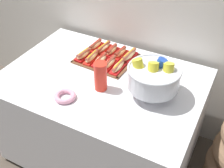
{
  "coord_description": "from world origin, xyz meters",
  "views": [
    {
      "loc": [
        0.78,
        -1.34,
        1.95
      ],
      "look_at": [
        0.09,
        -0.03,
        0.77
      ],
      "focal_mm": 45.12,
      "sensor_mm": 36.0,
      "label": 1
    }
  ],
  "objects": [
    {
      "name": "hot_dog_5",
      "position": [
        -0.23,
        0.32,
        0.8
      ],
      "size": [
        0.07,
        0.17,
        0.06
      ],
      "color": "red",
      "rests_on": "serving_tray"
    },
    {
      "name": "hot_dog_9",
      "position": [
        0.07,
        0.3,
        0.8
      ],
      "size": [
        0.08,
        0.19,
        0.06
      ],
      "color": "red",
      "rests_on": "serving_tray"
    },
    {
      "name": "hot_dog_7",
      "position": [
        -0.08,
        0.31,
        0.8
      ],
      "size": [
        0.06,
        0.15,
        0.06
      ],
      "color": "#B21414",
      "rests_on": "serving_tray"
    },
    {
      "name": "hot_dog_4",
      "position": [
        0.06,
        0.14,
        0.8
      ],
      "size": [
        0.06,
        0.17,
        0.06
      ],
      "color": "red",
      "rests_on": "serving_tray"
    },
    {
      "name": "cup_stack",
      "position": [
        0.05,
        -0.1,
        0.87
      ],
      "size": [
        0.08,
        0.08,
        0.2
      ],
      "color": "red",
      "rests_on": "buffet_table"
    },
    {
      "name": "buffet_table",
      "position": [
        0.0,
        0.0,
        0.4
      ],
      "size": [
        1.38,
        0.96,
        0.77
      ],
      "color": "silver",
      "rests_on": "ground_plane"
    },
    {
      "name": "hot_dog_8",
      "position": [
        -0.01,
        0.31,
        0.8
      ],
      "size": [
        0.07,
        0.16,
        0.06
      ],
      "color": "red",
      "rests_on": "serving_tray"
    },
    {
      "name": "hot_dog_6",
      "position": [
        -0.16,
        0.31,
        0.8
      ],
      "size": [
        0.07,
        0.19,
        0.06
      ],
      "color": "red",
      "rests_on": "serving_tray"
    },
    {
      "name": "hot_dog_3",
      "position": [
        -0.02,
        0.14,
        0.8
      ],
      "size": [
        0.07,
        0.18,
        0.06
      ],
      "color": "red",
      "rests_on": "serving_tray"
    },
    {
      "name": "hot_dog_2",
      "position": [
        -0.09,
        0.14,
        0.8
      ],
      "size": [
        0.07,
        0.16,
        0.06
      ],
      "color": "red",
      "rests_on": "serving_tray"
    },
    {
      "name": "donut",
      "position": [
        -0.1,
        -0.29,
        0.79
      ],
      "size": [
        0.14,
        0.14,
        0.03
      ],
      "color": "pink",
      "rests_on": "buffet_table"
    },
    {
      "name": "serving_tray",
      "position": [
        -0.09,
        0.23,
        0.77
      ],
      "size": [
        0.42,
        0.38,
        0.01
      ],
      "color": "brown",
      "rests_on": "buffet_table"
    },
    {
      "name": "hot_dog_1",
      "position": [
        -0.17,
        0.15,
        0.81
      ],
      "size": [
        0.06,
        0.17,
        0.06
      ],
      "color": "red",
      "rests_on": "serving_tray"
    },
    {
      "name": "hot_dog_0",
      "position": [
        -0.24,
        0.15,
        0.81
      ],
      "size": [
        0.08,
        0.16,
        0.06
      ],
      "color": "#B21414",
      "rests_on": "serving_tray"
    },
    {
      "name": "ground_plane",
      "position": [
        0.0,
        0.0,
        0.0
      ],
      "size": [
        10.0,
        10.0,
        0.0
      ],
      "primitive_type": "plane",
      "color": "#4C4238"
    },
    {
      "name": "punch_bowl",
      "position": [
        0.37,
        0.01,
        0.91
      ],
      "size": [
        0.33,
        0.33,
        0.26
      ],
      "color": "silver",
      "rests_on": "buffet_table"
    }
  ]
}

